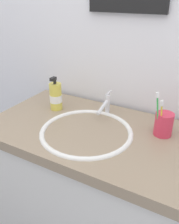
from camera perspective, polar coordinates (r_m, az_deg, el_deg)
name	(u,v)px	position (r m, az deg, el deg)	size (l,w,h in m)	color
tiled_wall_back	(126,52)	(1.30, 8.65, 14.07)	(2.25, 0.04, 2.40)	silver
vanity_counter	(95,199)	(1.41, 1.24, -19.96)	(1.05, 0.58, 0.90)	silver
sink_basin	(86,138)	(1.13, -0.75, -6.19)	(0.43, 0.43, 0.10)	white
faucet	(106,105)	(1.24, 3.92, 1.78)	(0.02, 0.15, 0.12)	silver
toothbrush_cup	(164,124)	(1.11, 17.26, -2.79)	(0.08, 0.08, 0.11)	#D8334C
toothbrush_green	(158,112)	(1.06, 15.93, 0.05)	(0.04, 0.03, 0.21)	green
toothbrush_yellow	(161,116)	(1.07, 16.76, -0.88)	(0.02, 0.04, 0.17)	yellow
soap_dispenser	(56,97)	(1.31, -8.05, 3.67)	(0.07, 0.07, 0.18)	#DBCC4C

